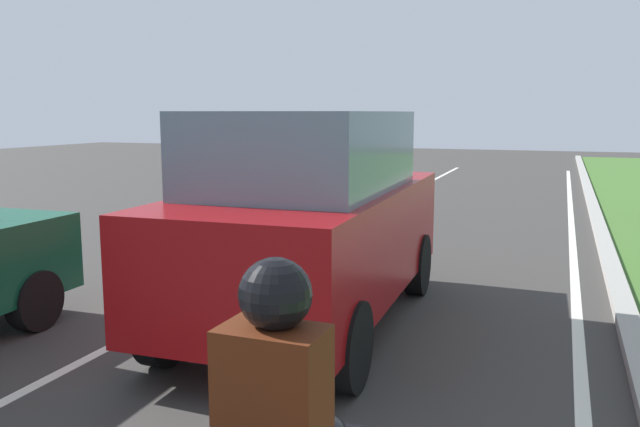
{
  "coord_description": "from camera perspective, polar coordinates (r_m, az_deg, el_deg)",
  "views": [
    {
      "loc": [
        3.35,
        2.73,
        2.27
      ],
      "look_at": [
        0.95,
        9.17,
        1.2
      ],
      "focal_mm": 36.48,
      "sensor_mm": 36.0,
      "label": 1
    }
  ],
  "objects": [
    {
      "name": "rider_person",
      "position": [
        2.58,
        -3.84,
        -15.87
      ],
      "size": [
        0.51,
        0.41,
        1.16
      ],
      "rotation": [
        0.0,
        0.0,
        -0.03
      ],
      "color": "#4C1E0C",
      "rests_on": "ground"
    },
    {
      "name": "car_hatchback_far",
      "position": [
        13.24,
        -5.04,
        2.81
      ],
      "size": [
        1.82,
        3.75,
        1.78
      ],
      "rotation": [
        0.0,
        0.0,
        0.03
      ],
      "color": "black",
      "rests_on": "ground"
    },
    {
      "name": "lane_line_right_edge",
      "position": [
        11.49,
        21.32,
        -3.13
      ],
      "size": [
        0.12,
        32.0,
        0.01
      ],
      "primitive_type": "cube",
      "color": "silver",
      "rests_on": "ground"
    },
    {
      "name": "car_suv_ahead",
      "position": [
        6.85,
        -0.89,
        -0.41
      ],
      "size": [
        2.07,
        4.55,
        2.28
      ],
      "rotation": [
        0.0,
        0.0,
        0.03
      ],
      "color": "maroon",
      "rests_on": "ground"
    },
    {
      "name": "ground_plane",
      "position": [
        11.97,
        3.83,
        -2.09
      ],
      "size": [
        60.0,
        60.0,
        0.0
      ],
      "primitive_type": "plane",
      "color": "#383533"
    },
    {
      "name": "lane_line_center",
      "position": [
        12.18,
        0.67,
        -1.87
      ],
      "size": [
        0.12,
        32.0,
        0.01
      ],
      "primitive_type": "cube",
      "color": "silver",
      "rests_on": "ground"
    },
    {
      "name": "curb_right",
      "position": [
        11.51,
        23.82,
        -2.98
      ],
      "size": [
        0.24,
        48.0,
        0.12
      ],
      "primitive_type": "cube",
      "color": "#9E9B93",
      "rests_on": "ground"
    }
  ]
}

